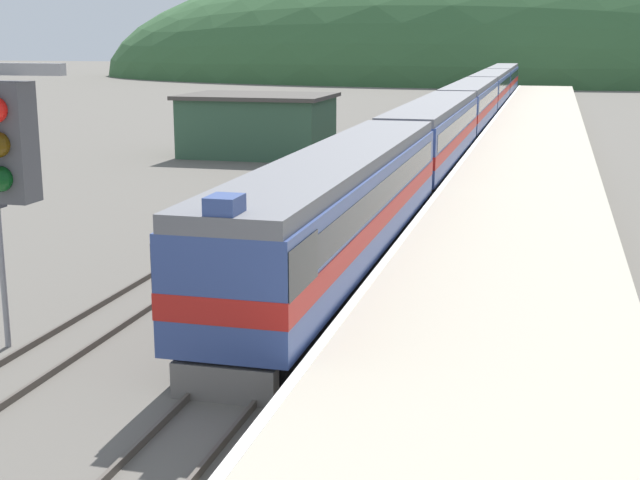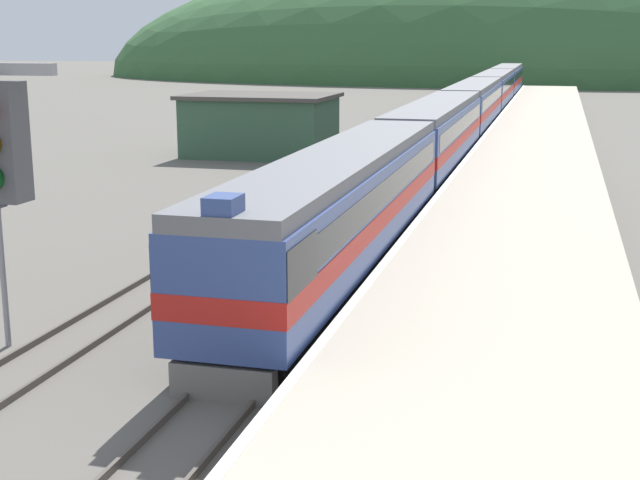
{
  "view_description": "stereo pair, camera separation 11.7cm",
  "coord_description": "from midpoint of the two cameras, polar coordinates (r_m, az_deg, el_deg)",
  "views": [
    {
      "loc": [
        6.19,
        -4.89,
        7.27
      ],
      "look_at": [
        0.69,
        16.26,
        2.28
      ],
      "focal_mm": 50.0,
      "sensor_mm": 36.0,
      "label": 1
    },
    {
      "loc": [
        6.3,
        -4.86,
        7.27
      ],
      "look_at": [
        0.69,
        16.26,
        2.28
      ],
      "focal_mm": 50.0,
      "sensor_mm": 36.0,
      "label": 2
    }
  ],
  "objects": [
    {
      "name": "carriage_third",
      "position": [
        70.72,
        9.87,
        8.47
      ],
      "size": [
        2.88,
        20.94,
        3.86
      ],
      "color": "black",
      "rests_on": "ground"
    },
    {
      "name": "distant_hills",
      "position": [
        166.4,
        12.91,
        10.03
      ],
      "size": [
        158.33,
        71.25,
        45.63
      ],
      "color": "#335B33",
      "rests_on": "ground"
    },
    {
      "name": "carriage_fourth",
      "position": [
        92.42,
        11.13,
        9.41
      ],
      "size": [
        2.88,
        20.94,
        3.86
      ],
      "color": "black",
      "rests_on": "ground"
    },
    {
      "name": "carriage_second",
      "position": [
        49.11,
        7.53,
        6.7
      ],
      "size": [
        2.88,
        20.94,
        3.86
      ],
      "color": "black",
      "rests_on": "ground"
    },
    {
      "name": "track_main",
      "position": [
        75.48,
        10.14,
        7.19
      ],
      "size": [
        1.52,
        180.0,
        0.16
      ],
      "color": "#4C443D",
      "rests_on": "ground"
    },
    {
      "name": "express_train_lead_car",
      "position": [
        27.44,
        1.45,
        2.01
      ],
      "size": [
        2.89,
        21.27,
        4.22
      ],
      "color": "black",
      "rests_on": "ground"
    },
    {
      "name": "station_shed",
      "position": [
        56.34,
        -3.75,
        7.38
      ],
      "size": [
        9.13,
        6.69,
        3.82
      ],
      "color": "#385B42",
      "rests_on": "ground"
    },
    {
      "name": "platform",
      "position": [
        55.31,
        13.58,
        5.41
      ],
      "size": [
        6.96,
        140.0,
        0.91
      ],
      "color": "#B2A893",
      "rests_on": "ground"
    },
    {
      "name": "carriage_fifth",
      "position": [
        114.17,
        11.9,
        9.99
      ],
      "size": [
        2.88,
        20.94,
        3.86
      ],
      "color": "black",
      "rests_on": "ground"
    },
    {
      "name": "track_siding",
      "position": [
        76.04,
        6.45,
        7.34
      ],
      "size": [
        1.52,
        180.0,
        0.16
      ],
      "color": "#4C443D",
      "rests_on": "ground"
    }
  ]
}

